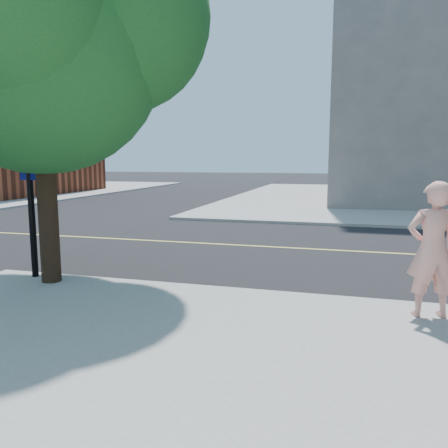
% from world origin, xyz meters
% --- Properties ---
extents(ground, '(140.00, 140.00, 0.00)m').
position_xyz_m(ground, '(0.00, 0.00, 0.00)').
color(ground, black).
rests_on(ground, ground).
extents(road_ew, '(140.00, 9.00, 0.01)m').
position_xyz_m(road_ew, '(0.00, 4.50, 0.01)').
color(road_ew, black).
rests_on(road_ew, ground).
extents(man_on_phone, '(0.82, 0.63, 2.02)m').
position_xyz_m(man_on_phone, '(7.16, -0.68, 1.13)').
color(man_on_phone, '#F6A697').
rests_on(man_on_phone, sidewalk_se).
extents(street_tree, '(5.61, 5.10, 7.45)m').
position_xyz_m(street_tree, '(0.63, -0.50, 4.93)').
color(street_tree, black).
rests_on(street_tree, sidewalk_se).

